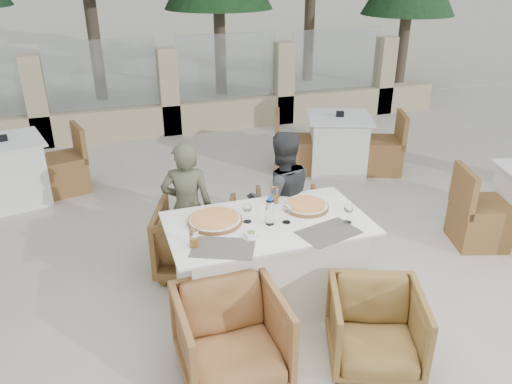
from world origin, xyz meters
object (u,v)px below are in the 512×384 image
object	(u,v)px
bg_table_b	(338,144)
armchair_near_left	(231,337)
armchair_far_left	(196,238)
diner_left	(187,208)
pizza_left	(215,219)
wine_glass_near	(287,212)
water_bottle	(270,210)
wine_glass_centre	(247,212)
dining_table	(267,263)
pizza_right	(306,206)
beer_glass_left	(194,238)
diner_right	(281,199)
wine_glass_corner	(348,212)
armchair_far_right	(288,220)
beer_glass_right	(274,195)
bg_table_a	(10,172)
armchair_near_right	(375,328)
olive_dish	(252,234)

from	to	relation	value
bg_table_b	armchair_near_left	bearing A→B (deg)	-106.52
armchair_far_left	diner_left	size ratio (longest dim) A/B	0.57
pizza_left	wine_glass_near	world-z (taller)	wine_glass_near
water_bottle	wine_glass_centre	bearing A→B (deg)	150.80
dining_table	water_bottle	world-z (taller)	water_bottle
dining_table	pizza_right	xyz separation A→B (m)	(0.38, 0.12, 0.41)
beer_glass_left	diner_left	size ratio (longest dim) A/B	0.11
armchair_far_left	armchair_near_left	xyz separation A→B (m)	(-0.06, -1.39, 0.00)
pizza_right	diner_right	size ratio (longest dim) A/B	0.28
pizza_left	diner_left	bearing A→B (deg)	100.15
wine_glass_centre	wine_glass_corner	xyz separation A→B (m)	(0.75, -0.26, 0.00)
wine_glass_near	diner_left	bearing A→B (deg)	129.35
armchair_far_right	armchair_near_left	bearing A→B (deg)	71.62
pizza_right	armchair_near_left	size ratio (longest dim) A/B	0.51
armchair_far_right	diner_right	distance (m)	0.47
diner_right	wine_glass_corner	bearing A→B (deg)	109.93
beer_glass_right	bg_table_a	size ratio (longest dim) A/B	0.09
beer_glass_left	beer_glass_right	distance (m)	0.94
dining_table	diner_left	size ratio (longest dim) A/B	1.27
pizza_right	wine_glass_centre	size ratio (longest dim) A/B	2.02
armchair_near_left	armchair_near_right	size ratio (longest dim) A/B	1.11
wine_glass_near	armchair_far_left	world-z (taller)	wine_glass_near
armchair_near_right	diner_right	bearing A→B (deg)	117.21
diner_right	bg_table_a	size ratio (longest dim) A/B	0.80
wine_glass_centre	diner_left	xyz separation A→B (m)	(-0.35, 0.68, -0.23)
olive_dish	wine_glass_near	bearing A→B (deg)	20.02
pizza_left	wine_glass_centre	size ratio (longest dim) A/B	2.35
olive_dish	diner_left	distance (m)	0.97
wine_glass_corner	diner_left	distance (m)	1.47
bg_table_a	wine_glass_corner	bearing A→B (deg)	-60.55
olive_dish	armchair_near_right	size ratio (longest dim) A/B	0.17
beer_glass_right	armchair_near_right	distance (m)	1.36
bg_table_b	olive_dish	bearing A→B (deg)	-107.63
diner_left	beer_glass_right	bearing A→B (deg)	164.18
wine_glass_corner	armchair_far_right	xyz separation A→B (m)	(-0.09, 1.01, -0.58)
wine_glass_centre	diner_right	distance (m)	0.74
pizza_right	wine_glass_corner	world-z (taller)	wine_glass_corner
beer_glass_right	armchair_near_right	size ratio (longest dim) A/B	0.22
wine_glass_centre	wine_glass_corner	distance (m)	0.79
armchair_far_left	diner_right	bearing A→B (deg)	-168.44
wine_glass_near	armchair_far_right	size ratio (longest dim) A/B	0.29
wine_glass_near	beer_glass_right	world-z (taller)	wine_glass_near
water_bottle	diner_right	world-z (taller)	diner_right
bg_table_b	diner_right	bearing A→B (deg)	-108.85
wine_glass_centre	armchair_near_right	distance (m)	1.28
pizza_right	beer_glass_right	size ratio (longest dim) A/B	2.65
pizza_left	beer_glass_left	bearing A→B (deg)	-127.32
wine_glass_corner	diner_right	size ratio (longest dim) A/B	0.14
wine_glass_near	armchair_near_left	size ratio (longest dim) A/B	0.25
dining_table	wine_glass_near	xyz separation A→B (m)	(0.14, -0.05, 0.48)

